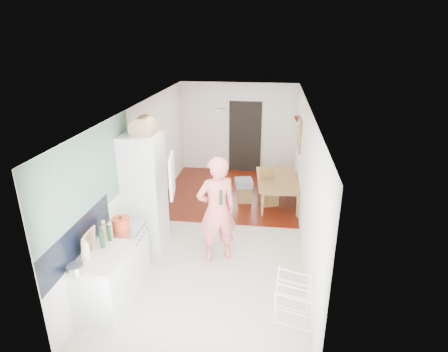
% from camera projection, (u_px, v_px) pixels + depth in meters
% --- Properties ---
extents(room_shell, '(3.20, 7.00, 2.50)m').
position_uv_depth(room_shell, '(221.00, 172.00, 7.20)').
color(room_shell, white).
rests_on(room_shell, ground).
extents(floor, '(3.20, 7.00, 0.01)m').
position_uv_depth(floor, '(221.00, 229.00, 7.66)').
color(floor, '#C0B3A4').
rests_on(floor, ground).
extents(wood_floor_overlay, '(3.20, 3.30, 0.01)m').
position_uv_depth(wood_floor_overlay, '(231.00, 192.00, 9.36)').
color(wood_floor_overlay, '#5E150D').
rests_on(wood_floor_overlay, room_shell).
extents(sage_wall_panel, '(0.02, 3.00, 1.30)m').
position_uv_depth(sage_wall_panel, '(91.00, 176.00, 5.34)').
color(sage_wall_panel, slate).
rests_on(sage_wall_panel, room_shell).
extents(tile_splashback, '(0.02, 1.90, 0.50)m').
position_uv_depth(tile_splashback, '(79.00, 239.00, 5.08)').
color(tile_splashback, black).
rests_on(tile_splashback, room_shell).
extents(doorway_recess, '(0.90, 0.04, 2.00)m').
position_uv_depth(doorway_recess, '(245.00, 137.00, 10.49)').
color(doorway_recess, black).
rests_on(doorway_recess, room_shell).
extents(base_cabinet, '(0.60, 0.90, 0.86)m').
position_uv_depth(base_cabinet, '(105.00, 284.00, 5.31)').
color(base_cabinet, silver).
rests_on(base_cabinet, room_shell).
extents(worktop, '(0.62, 0.92, 0.06)m').
position_uv_depth(worktop, '(101.00, 256.00, 5.14)').
color(worktop, beige).
rests_on(worktop, room_shell).
extents(range_cooker, '(0.60, 0.60, 0.88)m').
position_uv_depth(range_cooker, '(125.00, 254.00, 6.00)').
color(range_cooker, silver).
rests_on(range_cooker, room_shell).
extents(cooker_top, '(0.60, 0.60, 0.04)m').
position_uv_depth(cooker_top, '(122.00, 229.00, 5.83)').
color(cooker_top, '#B9B9BC').
rests_on(cooker_top, room_shell).
extents(fridge_housing, '(0.66, 0.66, 2.15)m').
position_uv_depth(fridge_housing, '(145.00, 193.00, 6.70)').
color(fridge_housing, silver).
rests_on(fridge_housing, room_shell).
extents(fridge_door, '(0.14, 0.56, 0.70)m').
position_uv_depth(fridge_door, '(172.00, 176.00, 6.18)').
color(fridge_door, silver).
rests_on(fridge_door, room_shell).
extents(fridge_interior, '(0.02, 0.52, 0.66)m').
position_uv_depth(fridge_interior, '(160.00, 169.00, 6.49)').
color(fridge_interior, white).
rests_on(fridge_interior, room_shell).
extents(pinboard, '(0.03, 0.90, 0.70)m').
position_uv_depth(pinboard, '(300.00, 134.00, 8.66)').
color(pinboard, tan).
rests_on(pinboard, room_shell).
extents(pinboard_frame, '(0.00, 0.94, 0.74)m').
position_uv_depth(pinboard_frame, '(299.00, 134.00, 8.66)').
color(pinboard_frame, olive).
rests_on(pinboard_frame, room_shell).
extents(wall_sconce, '(0.18, 0.18, 0.16)m').
position_uv_depth(wall_sconce, '(297.00, 119.00, 9.19)').
color(wall_sconce, maroon).
rests_on(wall_sconce, room_shell).
extents(person, '(0.97, 0.84, 2.25)m').
position_uv_depth(person, '(217.00, 201.00, 6.27)').
color(person, '#EE746B').
rests_on(person, floor).
extents(dining_table, '(0.91, 1.48, 0.50)m').
position_uv_depth(dining_table, '(278.00, 192.00, 8.76)').
color(dining_table, olive).
rests_on(dining_table, floor).
extents(dining_chair, '(0.46, 0.46, 0.84)m').
position_uv_depth(dining_chair, '(270.00, 188.00, 8.59)').
color(dining_chair, olive).
rests_on(dining_chair, floor).
extents(stool, '(0.35, 0.35, 0.41)m').
position_uv_depth(stool, '(245.00, 194.00, 8.80)').
color(stool, olive).
rests_on(stool, floor).
extents(grey_drape, '(0.47, 0.47, 0.17)m').
position_uv_depth(grey_drape, '(244.00, 183.00, 8.66)').
color(grey_drape, gray).
rests_on(grey_drape, stool).
extents(drying_rack, '(0.55, 0.52, 0.89)m').
position_uv_depth(drying_rack, '(293.00, 307.00, 4.85)').
color(drying_rack, silver).
rests_on(drying_rack, floor).
extents(bread_bin, '(0.42, 0.40, 0.21)m').
position_uv_depth(bread_bin, '(143.00, 128.00, 6.30)').
color(bread_bin, tan).
rests_on(bread_bin, fridge_housing).
extents(red_casserole, '(0.31, 0.31, 0.16)m').
position_uv_depth(red_casserole, '(121.00, 223.00, 5.81)').
color(red_casserole, red).
rests_on(red_casserole, cooker_top).
extents(steel_pan, '(0.27, 0.27, 0.11)m').
position_uv_depth(steel_pan, '(75.00, 269.00, 4.73)').
color(steel_pan, '#B9B9BC').
rests_on(steel_pan, worktop).
extents(held_bottle, '(0.06, 0.06, 0.26)m').
position_uv_depth(held_bottle, '(221.00, 197.00, 6.11)').
color(held_bottle, '#173A1E').
rests_on(held_bottle, person).
extents(bottle_a, '(0.07, 0.07, 0.27)m').
position_uv_depth(bottle_a, '(102.00, 239.00, 5.25)').
color(bottle_a, '#173A1E').
rests_on(bottle_a, worktop).
extents(bottle_b, '(0.07, 0.07, 0.26)m').
position_uv_depth(bottle_b, '(110.00, 233.00, 5.43)').
color(bottle_b, '#173A1E').
rests_on(bottle_b, worktop).
extents(bottle_c, '(0.12, 0.12, 0.24)m').
position_uv_depth(bottle_c, '(86.00, 251.00, 5.00)').
color(bottle_c, silver).
rests_on(bottle_c, worktop).
extents(pepper_mill_front, '(0.08, 0.08, 0.24)m').
position_uv_depth(pepper_mill_front, '(104.00, 232.00, 5.48)').
color(pepper_mill_front, tan).
rests_on(pepper_mill_front, worktop).
extents(pepper_mill_back, '(0.07, 0.07, 0.23)m').
position_uv_depth(pepper_mill_back, '(110.00, 233.00, 5.45)').
color(pepper_mill_back, tan).
rests_on(pepper_mill_back, worktop).
extents(chopping_boards, '(0.05, 0.27, 0.37)m').
position_uv_depth(chopping_boards, '(88.00, 243.00, 5.06)').
color(chopping_boards, tan).
rests_on(chopping_boards, worktop).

